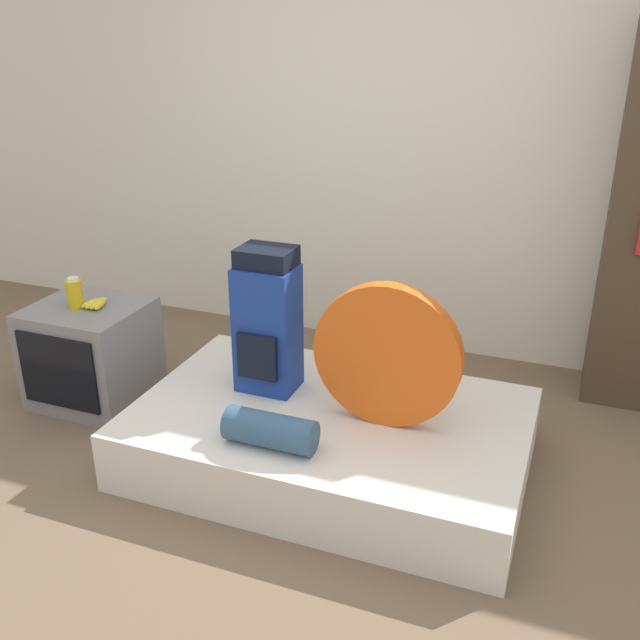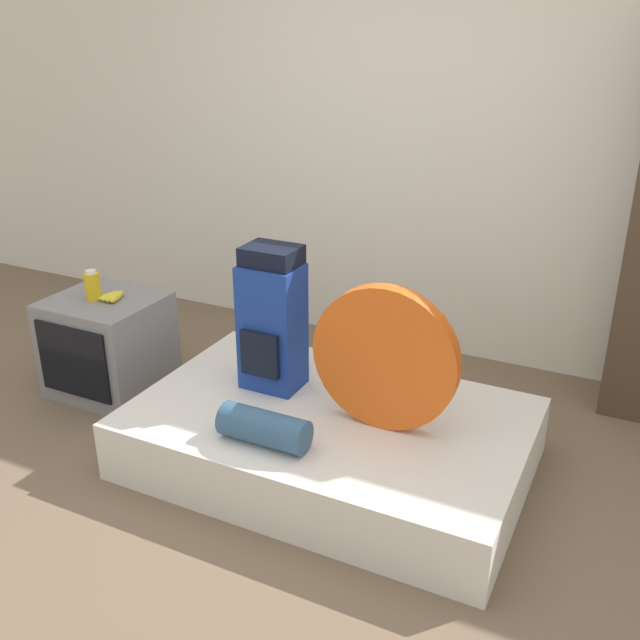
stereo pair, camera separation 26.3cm
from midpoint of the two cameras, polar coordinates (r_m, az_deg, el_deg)
The scene contains 9 objects.
ground_plane at distance 3.16m, azimuth -2.00°, elevation -15.56°, with size 16.00×16.00×0.00m, color brown.
wall_back at distance 4.36m, azimuth 10.48°, elevation 13.81°, with size 8.00×0.05×2.60m.
bed at distance 3.40m, azimuth 3.02°, elevation -9.46°, with size 1.80×1.16×0.29m.
backpack at distance 3.40m, azimuth -1.66°, elevation -0.08°, with size 0.28×0.25×0.71m.
tent_bag at distance 3.09m, azimuth 7.66°, elevation -3.10°, with size 0.66×0.07×0.66m.
sleeping_roll at distance 3.05m, azimuth -2.01°, elevation -8.67°, with size 0.40×0.15×0.15m.
television at distance 4.13m, azimuth -14.86°, elevation -1.99°, with size 0.58×0.55×0.56m.
canister at distance 4.00m, azimuth -15.97°, elevation 2.63°, with size 0.08×0.08×0.17m.
banana_bunch at distance 4.00m, azimuth -14.37°, elevation 1.83°, with size 0.12×0.16×0.04m.
Camera 2 is at (1.31, -2.11, 1.97)m, focal length 40.00 mm.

